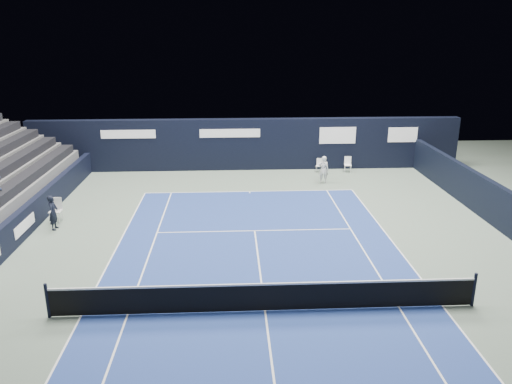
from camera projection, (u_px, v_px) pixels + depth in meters
The scene contains 12 objects.
ground at pixel (261, 280), 16.98m from camera, with size 48.00×48.00×0.00m, color #5A6B5E.
court_surface at pixel (265, 311), 15.07m from camera, with size 10.97×23.77×0.01m, color navy.
enclosure_wall_right at pixel (503, 210), 21.02m from camera, with size 0.30×22.00×1.80m, color black.
folding_chair_back_a at pixel (319, 164), 29.98m from camera, with size 0.46×0.45×0.82m.
folding_chair_back_b at pixel (348, 163), 30.00m from camera, with size 0.45×0.44×0.92m.
line_judge_chair at pixel (56, 208), 22.05m from camera, with size 0.50×0.49×1.09m.
line_judge at pixel (53, 212), 21.13m from camera, with size 0.55×0.36×1.52m, color black.
court_markings at pixel (265, 311), 15.07m from camera, with size 11.03×23.83×0.00m.
tennis_net at pixel (265, 296), 14.92m from camera, with size 12.90×0.10×1.10m.
back_sponsor_wall at pixel (247, 144), 30.29m from camera, with size 26.00×0.63×3.10m.
side_barrier_left at pixel (20, 226), 20.11m from camera, with size 0.33×22.00×1.20m.
tennis_player at pixel (324, 169), 27.67m from camera, with size 0.63×0.86×1.54m.
Camera 1 is at (-0.96, -13.22, 8.05)m, focal length 35.00 mm.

